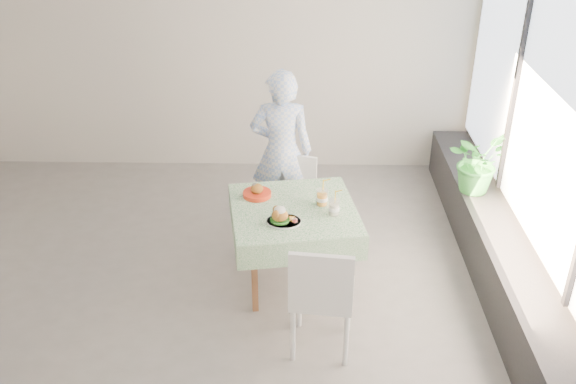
{
  "coord_description": "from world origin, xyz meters",
  "views": [
    {
      "loc": [
        1.05,
        -4.59,
        3.45
      ],
      "look_at": [
        0.94,
        0.17,
        0.87
      ],
      "focal_mm": 40.0,
      "sensor_mm": 36.0,
      "label": 1
    }
  ],
  "objects_px": {
    "chair_far": "(294,213)",
    "diner": "(281,152)",
    "cafe_table": "(294,236)",
    "juice_cup_orange": "(322,198)",
    "potted_plant": "(477,161)",
    "main_dish": "(282,217)",
    "chair_near": "(322,315)"
  },
  "relations": [
    {
      "from": "chair_near",
      "to": "potted_plant",
      "type": "height_order",
      "value": "potted_plant"
    },
    {
      "from": "chair_near",
      "to": "diner",
      "type": "height_order",
      "value": "diner"
    },
    {
      "from": "cafe_table",
      "to": "juice_cup_orange",
      "type": "distance_m",
      "value": 0.43
    },
    {
      "from": "cafe_table",
      "to": "main_dish",
      "type": "height_order",
      "value": "main_dish"
    },
    {
      "from": "main_dish",
      "to": "potted_plant",
      "type": "distance_m",
      "value": 2.12
    },
    {
      "from": "juice_cup_orange",
      "to": "potted_plant",
      "type": "relative_size",
      "value": 0.47
    },
    {
      "from": "juice_cup_orange",
      "to": "potted_plant",
      "type": "bearing_deg",
      "value": 26.85
    },
    {
      "from": "chair_far",
      "to": "chair_near",
      "type": "xyz_separation_m",
      "value": [
        0.24,
        -1.63,
        0.05
      ]
    },
    {
      "from": "chair_far",
      "to": "juice_cup_orange",
      "type": "height_order",
      "value": "juice_cup_orange"
    },
    {
      "from": "cafe_table",
      "to": "potted_plant",
      "type": "xyz_separation_m",
      "value": [
        1.74,
        0.83,
        0.35
      ]
    },
    {
      "from": "cafe_table",
      "to": "chair_far",
      "type": "height_order",
      "value": "chair_far"
    },
    {
      "from": "chair_far",
      "to": "main_dish",
      "type": "distance_m",
      "value": 1.14
    },
    {
      "from": "potted_plant",
      "to": "main_dish",
      "type": "bearing_deg",
      "value": -149.89
    },
    {
      "from": "main_dish",
      "to": "juice_cup_orange",
      "type": "height_order",
      "value": "juice_cup_orange"
    },
    {
      "from": "juice_cup_orange",
      "to": "potted_plant",
      "type": "height_order",
      "value": "potted_plant"
    },
    {
      "from": "potted_plant",
      "to": "juice_cup_orange",
      "type": "bearing_deg",
      "value": -153.15
    },
    {
      "from": "chair_near",
      "to": "cafe_table",
      "type": "bearing_deg",
      "value": 104.71
    },
    {
      "from": "main_dish",
      "to": "potted_plant",
      "type": "bearing_deg",
      "value": 30.11
    },
    {
      "from": "cafe_table",
      "to": "juice_cup_orange",
      "type": "height_order",
      "value": "juice_cup_orange"
    },
    {
      "from": "cafe_table",
      "to": "juice_cup_orange",
      "type": "relative_size",
      "value": 4.15
    },
    {
      "from": "cafe_table",
      "to": "chair_far",
      "type": "relative_size",
      "value": 1.49
    },
    {
      "from": "chair_far",
      "to": "diner",
      "type": "distance_m",
      "value": 0.62
    },
    {
      "from": "chair_far",
      "to": "diner",
      "type": "bearing_deg",
      "value": 123.83
    },
    {
      "from": "cafe_table",
      "to": "juice_cup_orange",
      "type": "xyz_separation_m",
      "value": [
        0.24,
        0.07,
        0.35
      ]
    },
    {
      "from": "main_dish",
      "to": "potted_plant",
      "type": "xyz_separation_m",
      "value": [
        1.83,
        1.06,
        0.02
      ]
    },
    {
      "from": "chair_far",
      "to": "potted_plant",
      "type": "xyz_separation_m",
      "value": [
        1.75,
        0.06,
        0.56
      ]
    },
    {
      "from": "cafe_table",
      "to": "juice_cup_orange",
      "type": "bearing_deg",
      "value": 16.16
    },
    {
      "from": "chair_near",
      "to": "juice_cup_orange",
      "type": "bearing_deg",
      "value": 89.23
    },
    {
      "from": "diner",
      "to": "main_dish",
      "type": "bearing_deg",
      "value": 91.72
    },
    {
      "from": "cafe_table",
      "to": "chair_near",
      "type": "height_order",
      "value": "chair_near"
    },
    {
      "from": "chair_near",
      "to": "potted_plant",
      "type": "distance_m",
      "value": 2.32
    },
    {
      "from": "chair_far",
      "to": "cafe_table",
      "type": "bearing_deg",
      "value": -89.21
    }
  ]
}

